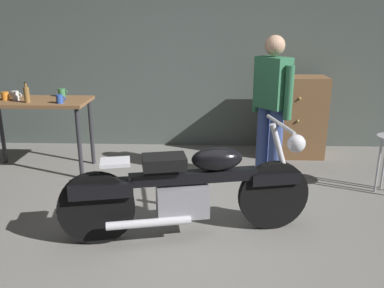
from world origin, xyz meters
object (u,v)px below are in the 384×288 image
Objects in this scene: mug_orange_travel at (5,96)px; mug_blue_enamel at (60,99)px; mug_white_ceramic at (16,96)px; bottle at (27,94)px; person_standing at (271,104)px; motorcycle at (190,188)px; wooden_dresser at (294,117)px; mug_green_speckled at (62,92)px.

mug_orange_travel and mug_blue_enamel have the same top height.
mug_orange_travel is 0.74m from mug_blue_enamel.
mug_white_ceramic is at bearing -8.56° from mug_orange_travel.
mug_blue_enamel is 0.60m from mug_white_ceramic.
mug_blue_enamel is 0.47× the size of bottle.
person_standing is 13.88× the size of mug_orange_travel.
mug_white_ceramic is at bearing 133.51° from motorcycle.
person_standing is 6.93× the size of bottle.
wooden_dresser is 9.64× the size of mug_blue_enamel.
mug_green_speckled reaches higher than mug_blue_enamel.
person_standing is 3.01m from mug_white_ceramic.
motorcycle is at bearing -41.04° from mug_blue_enamel.
mug_white_ceramic is (-3.48, -0.72, 0.41)m from wooden_dresser.
motorcycle is 2.45m from bottle.
mug_white_ceramic is at bearing 165.70° from mug_blue_enamel.
mug_blue_enamel is 0.96× the size of mug_white_ceramic.
mug_orange_travel is (-3.61, -0.70, 0.40)m from wooden_dresser.
person_standing is at bearing -116.94° from wooden_dresser.
wooden_dresser is at bearing -64.05° from person_standing.
person_standing is 1.52× the size of wooden_dresser.
motorcycle is 1.29× the size of person_standing.
person_standing is 14.64× the size of mug_blue_enamel.
mug_white_ceramic is 0.23m from bottle.
bottle is at bearing 175.99° from mug_blue_enamel.
bottle is at bearing -125.01° from mug_green_speckled.
mug_blue_enamel is at bearing -4.01° from bottle.
mug_green_speckled is 0.50× the size of bottle.
mug_green_speckled is (0.47, 0.27, -0.01)m from mug_white_ceramic.
mug_white_ceramic is at bearing -168.33° from wooden_dresser.
mug_green_speckled is at bearing 105.98° from mug_blue_enamel.
bottle is (-0.39, 0.03, 0.05)m from mug_blue_enamel.
person_standing is at bearing -1.91° from bottle.
wooden_dresser is at bearing 11.67° from mug_white_ceramic.
wooden_dresser is 3.05m from mug_blue_enamel.
mug_blue_enamel is at bearing 51.32° from person_standing.
mug_white_ceramic is 0.54m from mug_green_speckled.
mug_blue_enamel is at bearing -163.31° from wooden_dresser.
mug_blue_enamel is 0.95× the size of mug_green_speckled.
wooden_dresser is at bearing 8.48° from mug_green_speckled.
mug_white_ceramic is at bearing 48.79° from person_standing.
motorcycle is 2.60m from wooden_dresser.
person_standing is at bearing -1.57° from mug_blue_enamel.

